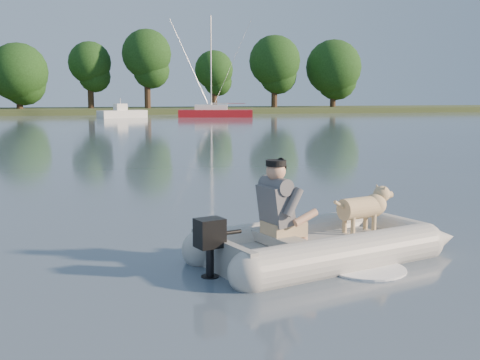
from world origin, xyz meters
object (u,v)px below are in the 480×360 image
object	(u,v)px
dog	(360,212)
motorboat	(122,108)
man	(277,202)
sailboat	(215,113)
dinghy	(324,212)

from	to	relation	value
dog	motorboat	distance (m)	48.74
dog	man	bearing A→B (deg)	180.00
motorboat	sailboat	xyz separation A→B (m)	(8.65, -0.29, -0.45)
man	dog	xyz separation A→B (m)	(1.37, 0.42, -0.28)
dinghy	sailboat	bearing A→B (deg)	63.08
man	motorboat	xyz separation A→B (m)	(0.55, 49.15, 0.04)
man	dinghy	bearing A→B (deg)	-4.24
dinghy	motorboat	size ratio (longest dim) A/B	1.13
motorboat	sailboat	bearing A→B (deg)	-24.87
dinghy	man	world-z (taller)	man
dinghy	man	xyz separation A→B (m)	(-0.73, -0.17, 0.19)
man	sailboat	bearing A→B (deg)	62.29
motorboat	sailboat	world-z (taller)	sailboat
man	motorboat	bearing A→B (deg)	72.31
man	dog	world-z (taller)	man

